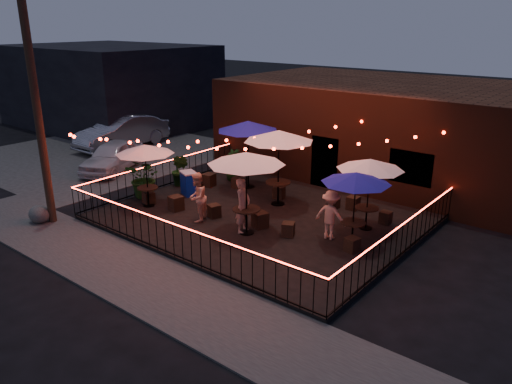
{
  "coord_description": "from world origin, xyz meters",
  "views": [
    {
      "loc": [
        9.8,
        -10.5,
        6.53
      ],
      "look_at": [
        -0.06,
        1.77,
        1.07
      ],
      "focal_mm": 35.0,
      "sensor_mm": 36.0,
      "label": 1
    }
  ],
  "objects_px": {
    "utility_pole": "(36,105)",
    "cooler": "(189,183)",
    "cafe_table_3": "(279,137)",
    "cafe_table_4": "(356,179)",
    "cafe_table_2": "(246,159)",
    "cafe_table_0": "(145,150)",
    "cafe_table_5": "(370,165)",
    "cafe_table_1": "(248,127)",
    "boulder": "(39,214)"
  },
  "relations": [
    {
      "from": "cafe_table_0",
      "to": "cafe_table_4",
      "type": "relative_size",
      "value": 0.87
    },
    {
      "from": "cafe_table_3",
      "to": "cafe_table_2",
      "type": "bearing_deg",
      "value": -74.01
    },
    {
      "from": "cafe_table_5",
      "to": "cafe_table_1",
      "type": "bearing_deg",
      "value": 171.36
    },
    {
      "from": "utility_pole",
      "to": "cafe_table_4",
      "type": "height_order",
      "value": "utility_pole"
    },
    {
      "from": "cafe_table_1",
      "to": "cafe_table_2",
      "type": "relative_size",
      "value": 1.13
    },
    {
      "from": "cafe_table_3",
      "to": "utility_pole",
      "type": "bearing_deg",
      "value": -131.05
    },
    {
      "from": "cafe_table_0",
      "to": "cafe_table_1",
      "type": "height_order",
      "value": "cafe_table_1"
    },
    {
      "from": "cafe_table_1",
      "to": "cafe_table_0",
      "type": "bearing_deg",
      "value": -110.32
    },
    {
      "from": "utility_pole",
      "to": "cafe_table_1",
      "type": "bearing_deg",
      "value": 65.66
    },
    {
      "from": "cafe_table_3",
      "to": "cooler",
      "type": "relative_size",
      "value": 2.99
    },
    {
      "from": "boulder",
      "to": "cafe_table_5",
      "type": "bearing_deg",
      "value": 34.68
    },
    {
      "from": "cafe_table_1",
      "to": "cafe_table_4",
      "type": "xyz_separation_m",
      "value": [
        5.83,
        -2.15,
        -0.41
      ]
    },
    {
      "from": "cafe_table_1",
      "to": "cafe_table_3",
      "type": "bearing_deg",
      "value": -21.75
    },
    {
      "from": "cafe_table_5",
      "to": "cooler",
      "type": "relative_size",
      "value": 3.0
    },
    {
      "from": "utility_pole",
      "to": "cafe_table_1",
      "type": "relative_size",
      "value": 2.56
    },
    {
      "from": "cafe_table_5",
      "to": "cooler",
      "type": "distance_m",
      "value": 7.12
    },
    {
      "from": "cafe_table_0",
      "to": "cafe_table_3",
      "type": "bearing_deg",
      "value": 40.94
    },
    {
      "from": "cafe_table_5",
      "to": "cafe_table_0",
      "type": "bearing_deg",
      "value": -156.68
    },
    {
      "from": "cafe_table_4",
      "to": "cafe_table_5",
      "type": "height_order",
      "value": "cafe_table_5"
    },
    {
      "from": "boulder",
      "to": "utility_pole",
      "type": "bearing_deg",
      "value": 48.66
    },
    {
      "from": "cafe_table_4",
      "to": "cafe_table_1",
      "type": "bearing_deg",
      "value": 159.75
    },
    {
      "from": "cafe_table_0",
      "to": "cafe_table_1",
      "type": "distance_m",
      "value": 4.18
    },
    {
      "from": "cafe_table_2",
      "to": "boulder",
      "type": "bearing_deg",
      "value": -150.52
    },
    {
      "from": "utility_pole",
      "to": "cafe_table_0",
      "type": "xyz_separation_m",
      "value": [
        1.6,
        2.83,
        -1.78
      ]
    },
    {
      "from": "cafe_table_0",
      "to": "cooler",
      "type": "relative_size",
      "value": 2.47
    },
    {
      "from": "utility_pole",
      "to": "cafe_table_4",
      "type": "xyz_separation_m",
      "value": [
        8.88,
        4.58,
        -1.81
      ]
    },
    {
      "from": "utility_pole",
      "to": "cafe_table_2",
      "type": "xyz_separation_m",
      "value": [
        5.91,
        3.19,
        -1.45
      ]
    },
    {
      "from": "cafe_table_0",
      "to": "cafe_table_5",
      "type": "relative_size",
      "value": 0.82
    },
    {
      "from": "cafe_table_3",
      "to": "cafe_table_0",
      "type": "bearing_deg",
      "value": -139.06
    },
    {
      "from": "cafe_table_2",
      "to": "cafe_table_5",
      "type": "bearing_deg",
      "value": 44.32
    },
    {
      "from": "cafe_table_2",
      "to": "cooler",
      "type": "height_order",
      "value": "cafe_table_2"
    },
    {
      "from": "cafe_table_1",
      "to": "cafe_table_5",
      "type": "distance_m",
      "value": 5.7
    },
    {
      "from": "cafe_table_2",
      "to": "cafe_table_3",
      "type": "height_order",
      "value": "cafe_table_3"
    },
    {
      "from": "cafe_table_5",
      "to": "cafe_table_2",
      "type": "bearing_deg",
      "value": -135.68
    },
    {
      "from": "cafe_table_0",
      "to": "cooler",
      "type": "xyz_separation_m",
      "value": [
        0.26,
        1.76,
        -1.61
      ]
    },
    {
      "from": "cafe_table_5",
      "to": "boulder",
      "type": "bearing_deg",
      "value": -145.32
    },
    {
      "from": "cafe_table_1",
      "to": "cafe_table_4",
      "type": "relative_size",
      "value": 1.2
    },
    {
      "from": "cafe_table_3",
      "to": "cafe_table_4",
      "type": "relative_size",
      "value": 1.05
    },
    {
      "from": "cafe_table_0",
      "to": "cooler",
      "type": "height_order",
      "value": "cafe_table_0"
    },
    {
      "from": "cafe_table_2",
      "to": "cafe_table_4",
      "type": "xyz_separation_m",
      "value": [
        2.97,
        1.39,
        -0.36
      ]
    },
    {
      "from": "cooler",
      "to": "boulder",
      "type": "distance_m",
      "value": 5.36
    },
    {
      "from": "cooler",
      "to": "cafe_table_5",
      "type": "bearing_deg",
      "value": 33.42
    },
    {
      "from": "cooler",
      "to": "boulder",
      "type": "height_order",
      "value": "cooler"
    },
    {
      "from": "cafe_table_3",
      "to": "cafe_table_4",
      "type": "height_order",
      "value": "cafe_table_3"
    },
    {
      "from": "utility_pole",
      "to": "cafe_table_4",
      "type": "distance_m",
      "value": 10.15
    },
    {
      "from": "cafe_table_0",
      "to": "cafe_table_3",
      "type": "xyz_separation_m",
      "value": [
        3.54,
        3.07,
        0.43
      ]
    },
    {
      "from": "utility_pole",
      "to": "cooler",
      "type": "distance_m",
      "value": 6.0
    },
    {
      "from": "cafe_table_0",
      "to": "cafe_table_2",
      "type": "relative_size",
      "value": 0.82
    },
    {
      "from": "cafe_table_5",
      "to": "cooler",
      "type": "height_order",
      "value": "cafe_table_5"
    },
    {
      "from": "cafe_table_2",
      "to": "cafe_table_3",
      "type": "bearing_deg",
      "value": 105.99
    }
  ]
}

